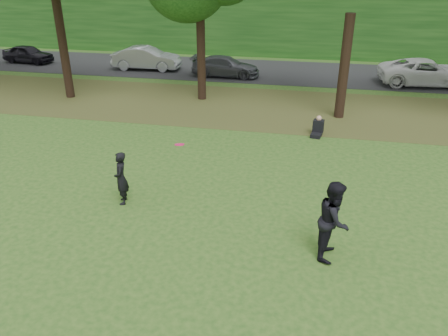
% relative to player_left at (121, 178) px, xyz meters
% --- Properties ---
extents(ground, '(120.00, 120.00, 0.00)m').
position_rel_player_left_xyz_m(ground, '(2.60, -2.74, -0.81)').
color(ground, '#214916').
rests_on(ground, ground).
extents(leaf_litter, '(60.00, 7.00, 0.01)m').
position_rel_player_left_xyz_m(leaf_litter, '(2.60, 10.26, -0.81)').
color(leaf_litter, '#51371C').
rests_on(leaf_litter, ground).
extents(street, '(70.00, 7.00, 0.02)m').
position_rel_player_left_xyz_m(street, '(2.60, 18.26, -0.80)').
color(street, black).
rests_on(street, ground).
extents(far_hedge, '(70.00, 3.00, 5.00)m').
position_rel_player_left_xyz_m(far_hedge, '(2.60, 24.26, 1.69)').
color(far_hedge, '#143E11').
rests_on(far_hedge, ground).
extents(player_left, '(0.57, 0.69, 1.63)m').
position_rel_player_left_xyz_m(player_left, '(0.00, 0.00, 0.00)').
color(player_left, black).
rests_on(player_left, ground).
extents(player_right, '(0.92, 1.09, 2.01)m').
position_rel_player_left_xyz_m(player_right, '(6.07, -1.40, 0.19)').
color(player_right, black).
rests_on(player_right, ground).
extents(parked_cars, '(35.34, 3.51, 1.52)m').
position_rel_player_left_xyz_m(parked_cars, '(4.66, 16.90, -0.08)').
color(parked_cars, black).
rests_on(parked_cars, street).
extents(frisbee, '(0.28, 0.27, 0.09)m').
position_rel_player_left_xyz_m(frisbee, '(1.88, -0.11, 1.27)').
color(frisbee, '#F01463').
rests_on(frisbee, ground).
extents(seated_person, '(0.54, 0.80, 0.83)m').
position_rel_player_left_xyz_m(seated_person, '(5.65, 6.93, -0.50)').
color(seated_person, black).
rests_on(seated_person, ground).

